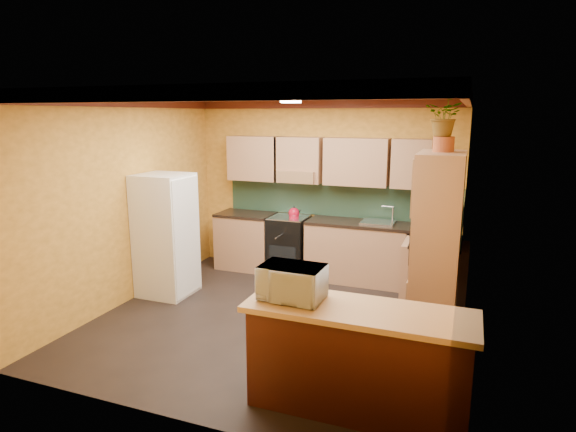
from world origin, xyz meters
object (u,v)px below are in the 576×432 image
Objects in this scene: fridge at (166,235)px; breakfast_bar at (357,363)px; base_cabinets_back at (327,250)px; microwave at (292,282)px; pantry at (436,248)px; stove at (289,245)px.

fridge reaches higher than breakfast_bar.
breakfast_bar is at bearing -69.50° from base_cabinets_back.
microwave is (2.52, -1.77, 0.23)m from fridge.
breakfast_bar is at bearing -29.63° from fridge.
fridge is at bearing -142.35° from base_cabinets_back.
microwave is (0.62, -3.24, 0.64)m from base_cabinets_back.
base_cabinets_back is 1.74× the size of pantry.
fridge is 0.94× the size of breakfast_bar.
base_cabinets_back is at bearing 37.65° from fridge.
fridge is (-1.28, -1.47, 0.39)m from stove.
stove is 3.53m from microwave.
stove is 1.68× the size of microwave.
stove reaches higher than base_cabinets_back.
stove is 3.72m from breakfast_bar.
microwave is at bearing -35.03° from fridge.
fridge is 3.61m from pantry.
breakfast_bar is (-0.49, -1.67, -0.61)m from pantry.
fridge reaches higher than stove.
base_cabinets_back is 3.46m from breakfast_bar.
breakfast_bar is at bearing -60.45° from stove.
fridge is at bearing 178.46° from pantry.
stove is at bearing 112.84° from microwave.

